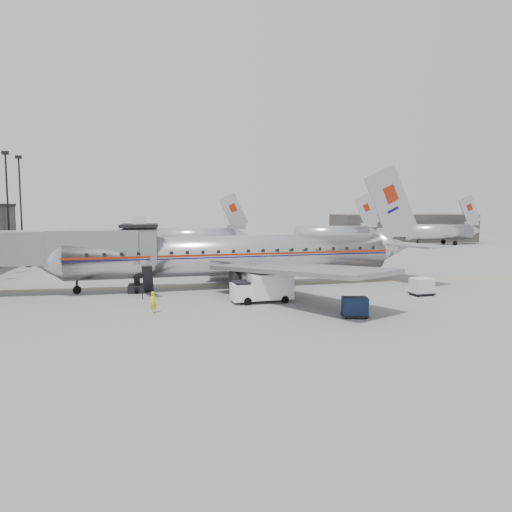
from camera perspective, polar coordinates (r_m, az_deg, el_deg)
The scene contains 12 objects.
ground at distance 45.04m, azimuth -1.77°, elevation -4.55°, with size 160.00×160.00×0.00m, color slate.
hangar at distance 115.93m, azimuth 16.36°, elevation 3.10°, with size 30.00×12.00×6.00m, color #33302E.
apron_line at distance 51.35m, azimuth 0.60°, elevation -3.24°, with size 0.15×60.00×0.01m, color gold.
jet_bridge at distance 48.80m, azimuth -22.19°, elevation 0.78°, with size 21.00×6.20×7.10m.
distant_aircraft_near at distance 86.14m, azimuth -6.93°, elevation 2.24°, with size 16.39×3.20×10.26m.
distant_aircraft_mid at distance 95.03m, azimuth 8.81°, elevation 2.55°, with size 16.39×3.20×10.26m.
distant_aircraft_far at distance 108.65m, azimuth 20.21°, elevation 2.67°, with size 16.39×3.20×10.26m.
airliner at distance 49.67m, azimuth -1.71°, elevation 0.10°, with size 39.60×36.54×12.53m.
service_van at distance 41.83m, azimuth 0.77°, elevation -3.60°, with size 5.25×2.40×2.40m.
baggage_cart_navy at distance 37.08m, azimuth 11.23°, elevation -5.70°, with size 2.09×1.73×1.46m.
baggage_cart_white at distance 47.53m, azimuth 18.40°, elevation -3.30°, with size 2.12×1.71×1.54m.
ramp_worker at distance 38.57m, azimuth -11.63°, elevation -5.21°, with size 0.59×0.39×1.63m, color #E1F21C.
Camera 1 is at (-6.26, -43.85, 8.16)m, focal length 35.00 mm.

